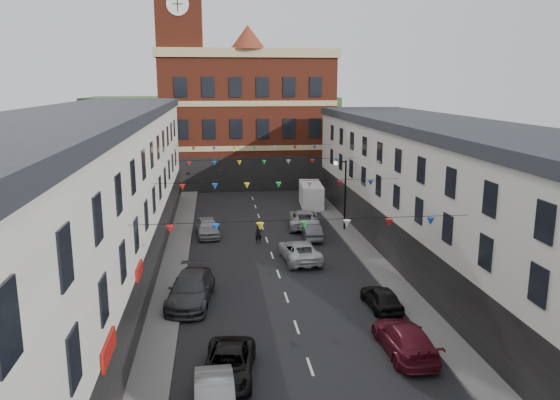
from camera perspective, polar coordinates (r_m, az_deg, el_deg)
name	(u,v)px	position (r m, az deg, el deg)	size (l,w,h in m)	color
ground	(286,297)	(32.38, 0.68, -10.15)	(160.00, 160.00, 0.00)	black
pavement_left	(169,289)	(34.10, -11.50, -9.09)	(1.80, 64.00, 0.15)	#605E5B
pavement_right	(390,279)	(35.66, 11.42, -8.12)	(1.80, 64.00, 0.15)	#605E5B
terrace_left	(75,210)	(32.43, -20.66, -1.00)	(8.40, 56.00, 10.70)	beige
terrace_right	(476,208)	(35.29, 19.80, -0.74)	(8.40, 56.00, 9.70)	beige
civic_building	(246,117)	(67.88, -3.55, 8.64)	(20.60, 13.30, 18.50)	maroon
clock_tower	(181,59)	(64.84, -10.32, 14.32)	(5.60, 5.60, 30.00)	maroon
distant_hill	(214,127)	(91.98, -6.93, 7.55)	(40.00, 14.00, 10.00)	#2A4A22
street_lamp	(342,185)	(45.72, 6.54, 1.52)	(1.10, 0.36, 6.00)	black
car_left_c	(229,365)	(24.16, -5.40, -16.76)	(2.11, 4.58, 1.27)	black
car_left_d	(191,289)	(31.73, -9.31, -9.19)	(2.31, 5.69, 1.65)	#37393E
car_left_e	(208,227)	(44.96, -7.57, -2.81)	(1.78, 4.43, 1.51)	#A0A1A8
car_right_c	(405,339)	(26.61, 12.91, -13.96)	(2.01, 4.95, 1.44)	#5B1221
car_right_d	(381,298)	(31.20, 10.56, -9.99)	(1.50, 3.74, 1.27)	black
car_right_e	(312,231)	(43.77, 3.33, -3.30)	(1.34, 3.85, 1.27)	#505258
car_right_f	(304,219)	(47.31, 2.53, -1.95)	(2.53, 5.49, 1.53)	#B8BABD
moving_car	(299,251)	(38.54, 2.05, -5.33)	(2.37, 5.14, 1.43)	silver
white_van	(311,195)	(55.13, 3.26, 0.52)	(2.05, 5.32, 2.35)	white
pedestrian	(259,234)	(42.48, -2.26, -3.60)	(0.55, 0.36, 1.51)	black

